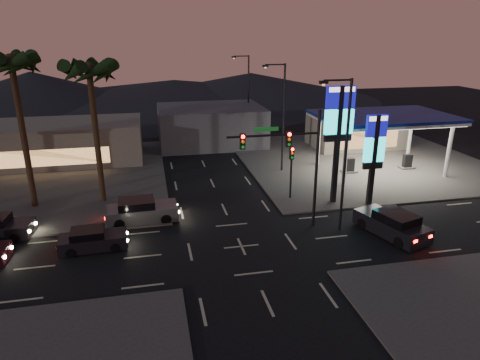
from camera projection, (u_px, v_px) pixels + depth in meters
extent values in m
plane|color=black|center=(241.00, 246.00, 26.57)|extent=(140.00, 140.00, 0.00)
cube|color=#47443F|center=(358.00, 159.00, 44.51)|extent=(24.00, 24.00, 0.12)
cube|color=#47443F|center=(28.00, 181.00, 38.14)|extent=(24.00, 24.00, 0.12)
cylinder|color=silver|center=(345.00, 158.00, 36.25)|extent=(0.36, 0.36, 5.00)
cylinder|color=silver|center=(449.00, 151.00, 38.24)|extent=(0.36, 0.36, 5.00)
cylinder|color=silver|center=(318.00, 141.00, 41.79)|extent=(0.36, 0.36, 5.00)
cylinder|color=silver|center=(410.00, 136.00, 43.78)|extent=(0.36, 0.36, 5.00)
cube|color=silver|center=(384.00, 117.00, 39.12)|extent=(12.00, 8.00, 0.50)
cube|color=white|center=(384.00, 121.00, 39.22)|extent=(11.60, 7.60, 0.06)
cube|color=navy|center=(384.00, 116.00, 39.07)|extent=(12.20, 8.20, 0.25)
cube|color=black|center=(350.00, 165.00, 39.97)|extent=(0.80, 0.50, 1.40)
cube|color=black|center=(407.00, 161.00, 41.17)|extent=(0.80, 0.50, 1.40)
cube|color=#726B5B|center=(356.00, 130.00, 48.88)|extent=(10.00, 6.00, 4.00)
cube|color=black|center=(337.00, 147.00, 31.86)|extent=(0.35, 0.35, 9.00)
cube|color=#0C0B81|center=(341.00, 97.00, 30.64)|extent=(2.20, 0.30, 1.60)
cube|color=white|center=(341.00, 89.00, 30.46)|extent=(1.98, 0.32, 0.35)
cube|color=#18EDED|center=(339.00, 122.00, 31.24)|extent=(2.20, 0.30, 1.80)
cube|color=black|center=(338.00, 138.00, 31.63)|extent=(2.09, 0.28, 0.50)
cube|color=black|center=(373.00, 162.00, 31.76)|extent=(0.35, 0.35, 7.00)
cube|color=#0C0B81|center=(377.00, 126.00, 30.88)|extent=(1.60, 0.30, 1.60)
cube|color=white|center=(378.00, 118.00, 30.69)|extent=(1.44, 0.32, 0.35)
cube|color=#18EDED|center=(374.00, 150.00, 31.47)|extent=(1.60, 0.30, 1.80)
cube|color=black|center=(372.00, 165.00, 31.86)|extent=(1.52, 0.28, 0.50)
cylinder|color=black|center=(316.00, 170.00, 28.20)|extent=(0.20, 0.20, 8.00)
cylinder|color=black|center=(274.00, 135.00, 26.78)|extent=(6.00, 0.14, 0.14)
cube|color=#0C3F14|center=(266.00, 129.00, 26.55)|extent=(1.60, 0.05, 0.25)
cube|color=black|center=(289.00, 139.00, 27.08)|extent=(0.32, 0.25, 1.00)
sphere|color=#FF0C07|center=(290.00, 134.00, 26.83)|extent=(0.22, 0.22, 0.22)
sphere|color=orange|center=(289.00, 140.00, 26.94)|extent=(0.20, 0.20, 0.20)
sphere|color=#0CB226|center=(289.00, 145.00, 27.05)|extent=(0.20, 0.20, 0.20)
cube|color=black|center=(243.00, 141.00, 26.48)|extent=(0.32, 0.25, 1.00)
sphere|color=#FF0C07|center=(243.00, 137.00, 26.23)|extent=(0.22, 0.22, 0.22)
sphere|color=orange|center=(243.00, 142.00, 26.34)|extent=(0.20, 0.20, 0.20)
sphere|color=#0CB226|center=(243.00, 147.00, 26.45)|extent=(0.20, 0.20, 0.20)
cylinder|color=black|center=(291.00, 175.00, 33.47)|extent=(0.16, 0.16, 4.00)
cube|color=black|center=(292.00, 153.00, 32.88)|extent=(0.32, 0.25, 1.00)
sphere|color=#FF0C07|center=(293.00, 149.00, 32.63)|extent=(0.22, 0.22, 0.22)
sphere|color=orange|center=(292.00, 153.00, 32.74)|extent=(0.20, 0.20, 0.20)
sphere|color=#0CB226|center=(292.00, 158.00, 32.85)|extent=(0.20, 0.20, 0.20)
cylinder|color=black|center=(345.00, 158.00, 27.24)|extent=(0.18, 0.18, 10.00)
cylinder|color=black|center=(338.00, 80.00, 25.45)|extent=(1.80, 0.12, 0.12)
cube|color=black|center=(324.00, 82.00, 25.31)|extent=(0.50, 0.25, 0.18)
sphere|color=#FFCC8C|center=(324.00, 84.00, 25.35)|extent=(0.20, 0.20, 0.20)
cylinder|color=black|center=(283.00, 119.00, 39.24)|extent=(0.18, 0.18, 10.00)
cylinder|color=black|center=(275.00, 65.00, 37.45)|extent=(1.80, 0.12, 0.12)
cube|color=black|center=(265.00, 66.00, 37.31)|extent=(0.50, 0.25, 0.18)
sphere|color=#FFCC8C|center=(265.00, 67.00, 37.35)|extent=(0.20, 0.20, 0.20)
cylinder|color=black|center=(248.00, 98.00, 52.17)|extent=(0.18, 0.18, 10.00)
cylinder|color=black|center=(241.00, 56.00, 50.38)|extent=(1.80, 0.12, 0.12)
cube|color=black|center=(234.00, 57.00, 50.23)|extent=(0.50, 0.25, 0.18)
sphere|color=#FFCC8C|center=(234.00, 58.00, 50.27)|extent=(0.20, 0.20, 0.20)
cylinder|color=black|center=(97.00, 138.00, 31.87)|extent=(0.44, 0.44, 10.20)
sphere|color=black|center=(89.00, 68.00, 30.20)|extent=(0.90, 0.90, 0.90)
cone|color=black|center=(108.00, 72.00, 30.56)|extent=(0.90, 2.74, 1.91)
cone|color=black|center=(104.00, 71.00, 31.33)|extent=(2.57, 2.57, 1.91)
cone|color=black|center=(91.00, 71.00, 31.50)|extent=(2.74, 0.90, 1.91)
cone|color=black|center=(77.00, 71.00, 30.96)|extent=(2.57, 2.57, 1.91)
cone|color=black|center=(70.00, 73.00, 30.04)|extent=(0.90, 2.74, 1.91)
cone|color=black|center=(74.00, 74.00, 29.27)|extent=(2.57, 2.57, 1.91)
cone|color=black|center=(87.00, 74.00, 29.10)|extent=(2.74, 0.90, 1.91)
cone|color=black|center=(102.00, 73.00, 29.63)|extent=(2.57, 2.57, 1.91)
cylinder|color=black|center=(24.00, 138.00, 30.78)|extent=(0.44, 0.44, 10.80)
sphere|color=black|center=(11.00, 60.00, 29.01)|extent=(0.90, 0.90, 0.90)
cone|color=black|center=(32.00, 64.00, 29.36)|extent=(0.90, 2.74, 1.91)
cone|color=black|center=(29.00, 64.00, 30.14)|extent=(2.57, 2.57, 1.91)
cone|color=black|center=(17.00, 63.00, 30.30)|extent=(2.74, 0.90, 1.91)
cone|color=black|center=(1.00, 64.00, 29.77)|extent=(2.57, 2.57, 1.91)
cone|color=black|center=(6.00, 66.00, 27.90)|extent=(2.74, 0.90, 1.91)
cone|color=black|center=(22.00, 66.00, 28.44)|extent=(2.57, 2.57, 1.91)
cube|color=#726B5B|center=(61.00, 142.00, 43.44)|extent=(16.00, 8.00, 4.00)
cube|color=#4C4C51|center=(211.00, 125.00, 50.25)|extent=(12.00, 9.00, 4.40)
cone|color=black|center=(32.00, 89.00, 76.00)|extent=(40.00, 40.00, 6.00)
cone|color=black|center=(251.00, 86.00, 84.13)|extent=(50.00, 50.00, 5.00)
cone|color=black|center=(174.00, 91.00, 81.31)|extent=(60.00, 60.00, 4.00)
cube|color=black|center=(94.00, 241.00, 26.14)|extent=(4.05, 1.86, 0.81)
cube|color=black|center=(88.00, 234.00, 25.90)|extent=(2.06, 1.63, 0.59)
cylinder|color=black|center=(115.00, 237.00, 27.22)|extent=(0.59, 0.24, 0.58)
cylinder|color=black|center=(115.00, 248.00, 25.82)|extent=(0.59, 0.24, 0.58)
cylinder|color=black|center=(73.00, 241.00, 26.61)|extent=(0.59, 0.24, 0.58)
cylinder|color=black|center=(71.00, 253.00, 25.20)|extent=(0.59, 0.24, 0.58)
sphere|color=#FFF2BF|center=(127.00, 233.00, 27.10)|extent=(0.20, 0.20, 0.20)
sphere|color=#FFF2BF|center=(127.00, 241.00, 26.11)|extent=(0.20, 0.20, 0.20)
cube|color=#FF140A|center=(60.00, 239.00, 26.11)|extent=(0.08, 0.23, 0.13)
cube|color=#FF140A|center=(57.00, 247.00, 25.12)|extent=(0.08, 0.23, 0.13)
cylinder|color=black|center=(0.00, 251.00, 25.40)|extent=(0.62, 0.26, 0.61)
sphere|color=#FFF2BF|center=(11.00, 247.00, 25.21)|extent=(0.21, 0.21, 0.21)
sphere|color=#FFF2BF|center=(5.00, 257.00, 24.14)|extent=(0.21, 0.21, 0.21)
cube|color=#5C5C5E|center=(142.00, 213.00, 29.97)|extent=(4.97, 2.26, 1.00)
cube|color=black|center=(137.00, 204.00, 29.68)|extent=(2.52, 1.99, 0.72)
cylinder|color=black|center=(164.00, 209.00, 31.29)|extent=(0.72, 0.30, 0.71)
cylinder|color=black|center=(166.00, 219.00, 29.56)|extent=(0.72, 0.30, 0.71)
cylinder|color=black|center=(120.00, 213.00, 30.55)|extent=(0.72, 0.30, 0.71)
cylinder|color=black|center=(120.00, 224.00, 28.82)|extent=(0.72, 0.30, 0.71)
sphere|color=#FFF2BF|center=(176.00, 205.00, 31.14)|extent=(0.24, 0.24, 0.24)
sphere|color=#FFF2BF|center=(178.00, 212.00, 29.92)|extent=(0.24, 0.24, 0.24)
cube|color=#FF140A|center=(106.00, 210.00, 29.95)|extent=(0.10, 0.28, 0.16)
cube|color=#FF140A|center=(105.00, 218.00, 28.73)|extent=(0.10, 0.28, 0.16)
cylinder|color=black|center=(25.00, 226.00, 28.56)|extent=(0.66, 0.30, 0.64)
cylinder|color=black|center=(15.00, 238.00, 26.97)|extent=(0.66, 0.30, 0.64)
sphere|color=#FFF2BF|center=(35.00, 223.00, 28.32)|extent=(0.22, 0.22, 0.22)
sphere|color=#FFF2BF|center=(29.00, 231.00, 27.19)|extent=(0.22, 0.22, 0.22)
cube|color=black|center=(391.00, 226.00, 27.93)|extent=(3.41, 5.33, 1.01)
cube|color=black|center=(396.00, 218.00, 27.43)|extent=(2.54, 2.91, 0.73)
cylinder|color=black|center=(363.00, 224.00, 28.88)|extent=(0.47, 0.77, 0.72)
cylinder|color=black|center=(383.00, 218.00, 29.75)|extent=(0.47, 0.77, 0.72)
cylinder|color=black|center=(399.00, 243.00, 26.28)|extent=(0.47, 0.77, 0.72)
cylinder|color=black|center=(420.00, 236.00, 27.16)|extent=(0.47, 0.77, 0.72)
cube|color=#FF140A|center=(415.00, 241.00, 25.53)|extent=(0.29, 0.17, 0.16)
cube|color=#FF140A|center=(430.00, 236.00, 26.15)|extent=(0.29, 0.17, 0.16)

